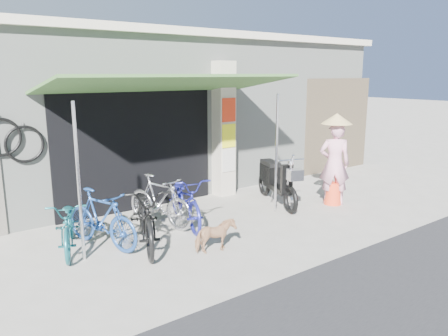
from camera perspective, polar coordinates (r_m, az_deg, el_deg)
ground at (r=7.82m, az=5.62°, el=-8.25°), size 80.00×80.00×0.00m
bicycle_shop at (r=11.63m, az=-11.44°, el=7.59°), size 12.30×5.30×3.66m
shop_pillar at (r=9.84m, az=-0.13°, el=5.05°), size 0.42×0.44×3.00m
awning at (r=8.11m, az=-6.76°, el=10.64°), size 4.60×1.88×2.72m
neighbour_right at (r=12.84m, az=14.59°, el=5.46°), size 2.60×0.06×2.60m
bike_teal at (r=7.27m, az=-19.54°, el=-6.92°), size 1.10×1.73×0.86m
bike_blue at (r=7.25m, az=-15.73°, el=-6.39°), size 0.95×1.63×0.94m
bike_black at (r=7.13m, az=-10.15°, el=-6.03°), size 1.35×2.09×1.04m
bike_silver at (r=8.02m, az=-8.44°, el=-4.23°), size 0.87×1.63×0.94m
bike_navy at (r=8.03m, az=-5.02°, el=-4.15°), size 1.07×1.89×0.94m
street_dog at (r=6.84m, az=-1.17°, el=-8.86°), size 0.67×0.39×0.53m
moped at (r=9.35m, az=6.80°, el=-1.64°), size 0.86×1.87×1.10m
nun at (r=9.43m, az=14.25°, el=0.95°), size 0.76×0.74×1.93m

